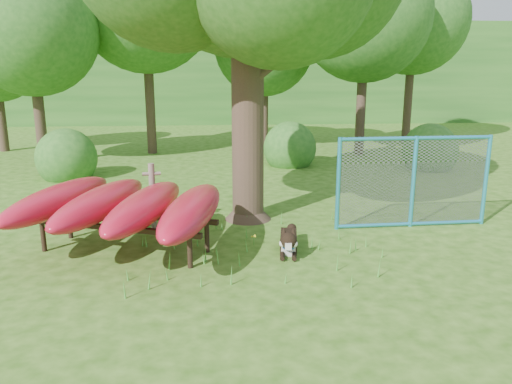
{
  "coord_description": "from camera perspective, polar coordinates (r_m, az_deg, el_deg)",
  "views": [
    {
      "loc": [
        -0.54,
        -7.7,
        3.2
      ],
      "look_at": [
        0.2,
        1.2,
        1.0
      ],
      "focal_mm": 35.0,
      "sensor_mm": 36.0,
      "label": 1
    }
  ],
  "objects": [
    {
      "name": "wooden_post",
      "position": [
        10.38,
        -11.74,
        -0.27
      ],
      "size": [
        0.37,
        0.14,
        1.36
      ],
      "rotation": [
        0.0,
        0.0,
        0.13
      ],
      "color": "#67594D",
      "rests_on": "ground"
    },
    {
      "name": "ground",
      "position": [
        8.36,
        -0.7,
        -8.68
      ],
      "size": [
        80.0,
        80.0,
        0.0
      ],
      "primitive_type": "plane",
      "color": "#295310",
      "rests_on": "ground"
    },
    {
      "name": "shrub_mid",
      "position": [
        17.2,
        3.85,
        3.07
      ],
      "size": [
        1.8,
        1.8,
        1.8
      ],
      "primitive_type": "sphere",
      "color": "#275E1E",
      "rests_on": "ground"
    },
    {
      "name": "shrub_right",
      "position": [
        17.5,
        19.09,
        2.53
      ],
      "size": [
        1.8,
        1.8,
        1.8
      ],
      "primitive_type": "sphere",
      "color": "#275E1E",
      "rests_on": "ground"
    },
    {
      "name": "fence_section",
      "position": [
        10.73,
        17.54,
        1.09
      ],
      "size": [
        3.25,
        0.2,
        3.17
      ],
      "rotation": [
        0.0,
        0.0,
        0.03
      ],
      "color": "#2A96C5",
      "rests_on": "ground"
    },
    {
      "name": "bg_tree_d",
      "position": [
        19.6,
        12.4,
        19.05
      ],
      "size": [
        4.8,
        4.8,
        7.5
      ],
      "color": "#35261D",
      "rests_on": "ground"
    },
    {
      "name": "kayak_rack",
      "position": [
        9.12,
        -14.98,
        -1.44
      ],
      "size": [
        3.98,
        4.3,
        1.14
      ],
      "rotation": [
        0.0,
        0.0,
        -0.36
      ],
      "color": "black",
      "rests_on": "ground"
    },
    {
      "name": "wooded_hillside",
      "position": [
        35.71,
        -3.97,
        13.47
      ],
      "size": [
        80.0,
        12.0,
        6.0
      ],
      "primitive_type": "cube",
      "color": "#275E1E",
      "rests_on": "ground"
    },
    {
      "name": "bg_tree_a",
      "position": [
        18.73,
        -24.36,
        16.59
      ],
      "size": [
        4.4,
        4.4,
        6.7
      ],
      "color": "#35261D",
      "rests_on": "ground"
    },
    {
      "name": "bg_tree_c",
      "position": [
        20.82,
        0.93,
        16.33
      ],
      "size": [
        4.0,
        4.0,
        6.12
      ],
      "color": "#35261D",
      "rests_on": "ground"
    },
    {
      "name": "bg_tree_e",
      "position": [
        23.41,
        17.59,
        18.2
      ],
      "size": [
        4.6,
        4.6,
        7.55
      ],
      "color": "#35261D",
      "rests_on": "ground"
    },
    {
      "name": "wildflower_clump",
      "position": [
        9.32,
        -0.24,
        -5.18
      ],
      "size": [
        0.09,
        0.09,
        0.2
      ],
      "rotation": [
        0.0,
        0.0,
        0.43
      ],
      "color": "#489731",
      "rests_on": "ground"
    },
    {
      "name": "husky_dog",
      "position": [
        9.0,
        3.75,
        -5.66
      ],
      "size": [
        0.46,
        1.27,
        0.57
      ],
      "rotation": [
        0.0,
        0.0,
        -0.15
      ],
      "color": "black",
      "rests_on": "ground"
    },
    {
      "name": "bg_tree_b",
      "position": [
        20.0,
        -12.57,
        20.44
      ],
      "size": [
        5.2,
        5.2,
        8.22
      ],
      "color": "#35261D",
      "rests_on": "ground"
    },
    {
      "name": "shrub_left",
      "position": [
        16.17,
        -20.66,
        1.51
      ],
      "size": [
        1.8,
        1.8,
        1.8
      ],
      "primitive_type": "sphere",
      "color": "#275E1E",
      "rests_on": "ground"
    }
  ]
}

